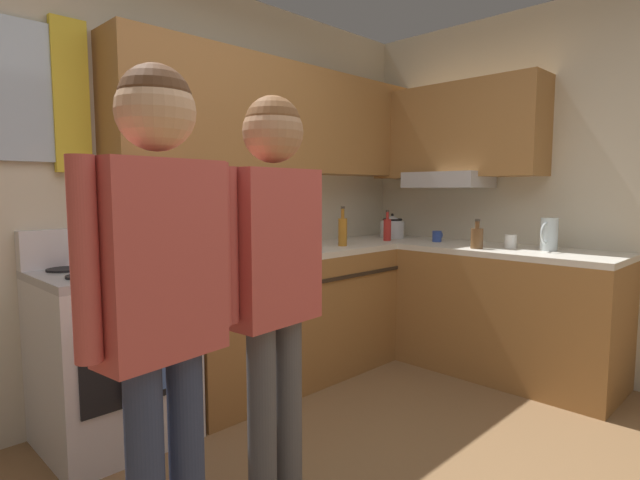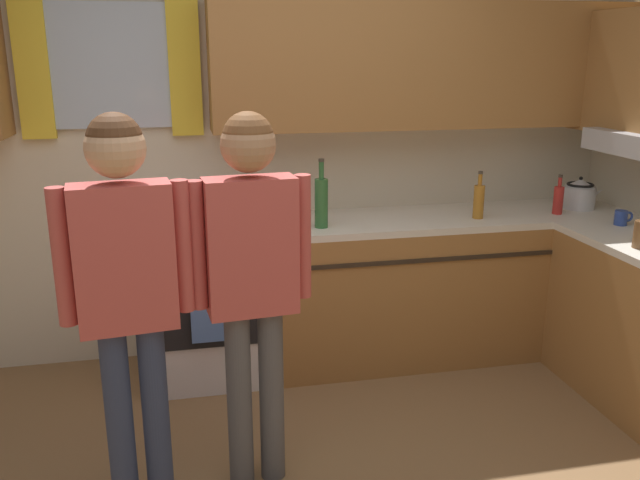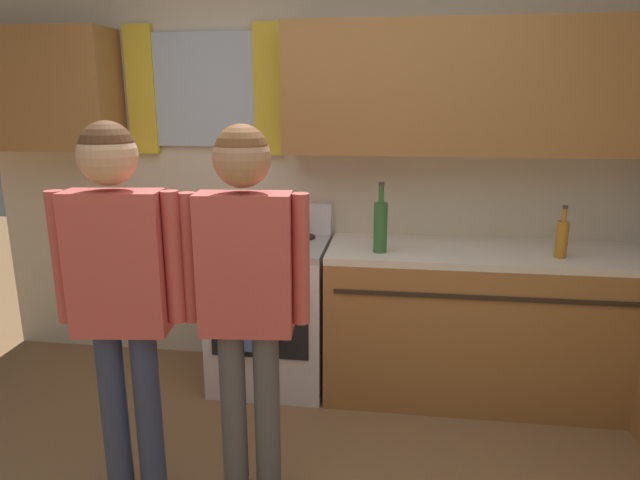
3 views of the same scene
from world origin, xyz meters
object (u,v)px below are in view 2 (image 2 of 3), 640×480
(bottle_sauce_red, at_px, (558,199))
(bottle_oil_amber, at_px, (479,200))
(stovetop_kettle, at_px, (580,194))
(stove_oven, at_px, (207,299))
(bottle_wine_green, at_px, (321,201))
(mug_cobalt_blue, at_px, (622,218))
(adult_left, at_px, (126,273))
(adult_in_plaid, at_px, (252,261))

(bottle_sauce_red, bearing_deg, bottle_oil_amber, -179.95)
(stovetop_kettle, bearing_deg, bottle_oil_amber, -171.46)
(stove_oven, relative_size, bottle_wine_green, 2.79)
(mug_cobalt_blue, distance_m, adult_left, 2.81)
(bottle_wine_green, height_order, bottle_sauce_red, bottle_wine_green)
(bottle_sauce_red, height_order, adult_in_plaid, adult_in_plaid)
(bottle_oil_amber, height_order, mug_cobalt_blue, bottle_oil_amber)
(bottle_wine_green, height_order, stovetop_kettle, bottle_wine_green)
(bottle_sauce_red, relative_size, adult_in_plaid, 0.15)
(bottle_oil_amber, height_order, bottle_wine_green, bottle_wine_green)
(stovetop_kettle, distance_m, adult_left, 2.96)
(mug_cobalt_blue, height_order, stovetop_kettle, stovetop_kettle)
(bottle_oil_amber, distance_m, bottle_wine_green, 0.97)
(mug_cobalt_blue, xyz_separation_m, adult_left, (-2.71, -0.75, 0.10))
(stove_oven, height_order, mug_cobalt_blue, stove_oven)
(adult_left, xyz_separation_m, adult_in_plaid, (0.49, 0.08, -0.01))
(bottle_sauce_red, distance_m, adult_in_plaid, 2.24)
(bottle_sauce_red, bearing_deg, bottle_wine_green, -179.33)
(stove_oven, xyz_separation_m, bottle_wine_green, (0.66, -0.14, 0.58))
(bottle_oil_amber, bearing_deg, stovetop_kettle, 8.54)
(bottle_sauce_red, relative_size, adult_left, 0.15)
(stovetop_kettle, relative_size, adult_left, 0.17)
(stove_oven, distance_m, adult_in_plaid, 1.26)
(bottle_oil_amber, bearing_deg, adult_left, -151.43)
(bottle_wine_green, relative_size, stovetop_kettle, 1.44)
(stove_oven, distance_m, bottle_sauce_red, 2.23)
(bottle_sauce_red, bearing_deg, adult_left, -156.77)
(stove_oven, bearing_deg, stovetop_kettle, -0.15)
(mug_cobalt_blue, xyz_separation_m, adult_in_plaid, (-2.22, -0.67, 0.09))
(stovetop_kettle, xyz_separation_m, adult_left, (-2.72, -1.18, 0.05))
(bottle_sauce_red, xyz_separation_m, adult_left, (-2.50, -1.07, 0.05))
(stovetop_kettle, distance_m, adult_in_plaid, 2.48)
(bottle_wine_green, xyz_separation_m, stovetop_kettle, (1.72, 0.13, -0.06))
(bottle_wine_green, bearing_deg, stove_oven, 168.40)
(bottle_oil_amber, relative_size, mug_cobalt_blue, 2.49)
(bottle_sauce_red, relative_size, stovetop_kettle, 0.90)
(stove_oven, bearing_deg, bottle_sauce_red, -3.13)
(stove_oven, bearing_deg, bottle_wine_green, -11.60)
(stove_oven, bearing_deg, bottle_oil_amber, -4.15)
(bottle_sauce_red, bearing_deg, stovetop_kettle, 27.15)
(adult_left, bearing_deg, mug_cobalt_blue, 15.39)
(stove_oven, height_order, bottle_sauce_red, bottle_sauce_red)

